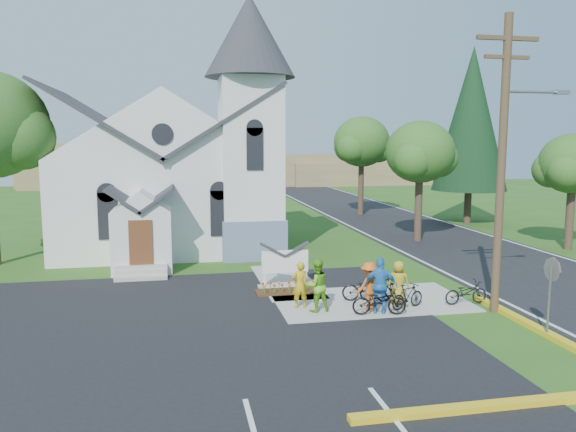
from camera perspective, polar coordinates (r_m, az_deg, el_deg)
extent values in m
plane|color=#2C5719|center=(20.24, 4.81, -9.28)|extent=(120.00, 120.00, 0.00)
cube|color=black|center=(17.67, -16.13, -12.07)|extent=(20.00, 16.00, 0.02)
cube|color=black|center=(37.42, 13.22, -1.59)|extent=(8.00, 90.00, 0.02)
cube|color=#A09B90|center=(21.13, 8.39, -8.53)|extent=(7.00, 4.00, 0.05)
cube|color=white|center=(31.78, -12.26, 1.36)|extent=(11.00, 9.00, 5.00)
cube|color=slate|center=(28.95, -3.74, -2.08)|extent=(3.20, 3.20, 2.00)
cube|color=white|center=(28.57, -3.80, 4.85)|extent=(3.00, 3.00, 9.00)
cone|color=#2C2C31|center=(28.99, -3.92, 17.79)|extent=(4.50, 4.50, 4.00)
cube|color=white|center=(26.33, -14.57, -2.41)|extent=(2.60, 2.40, 2.80)
cube|color=brown|center=(25.10, -14.73, -2.66)|extent=(1.00, 0.10, 2.00)
cube|color=#A09B90|center=(22.95, -0.32, -7.08)|extent=(2.20, 0.40, 0.10)
cube|color=white|center=(22.69, -2.44, -5.96)|extent=(0.12, 0.12, 1.00)
cube|color=white|center=(23.00, 1.77, -5.76)|extent=(0.12, 0.12, 1.00)
cube|color=white|center=(22.72, -0.32, -4.64)|extent=(1.90, 0.14, 0.90)
cube|color=#3A240F|center=(22.10, 0.13, -7.70)|extent=(2.60, 1.10, 0.07)
cylinder|color=#4E3427|center=(20.19, 20.86, 4.64)|extent=(0.28, 0.28, 10.00)
cube|color=#4E3427|center=(20.44, 21.44, 16.47)|extent=(2.20, 0.14, 0.14)
cube|color=#4E3427|center=(20.35, 21.35, 14.81)|extent=(1.60, 0.12, 0.12)
cylinder|color=gray|center=(20.84, 23.81, 11.46)|extent=(2.20, 0.10, 0.10)
cube|color=gray|center=(21.42, 26.04, 11.22)|extent=(0.50, 0.22, 0.14)
cylinder|color=gray|center=(18.62, 24.98, -7.97)|extent=(0.07, 0.07, 2.20)
cylinder|color=#B21414|center=(18.42, 25.29, -4.95)|extent=(0.04, 0.76, 0.76)
cylinder|color=#372A1E|center=(33.83, 13.10, 0.90)|extent=(0.44, 0.44, 4.05)
ellipsoid|color=#2B561D|center=(33.61, 13.27, 6.36)|extent=(4.00, 4.00, 3.60)
cylinder|color=#372A1E|center=(45.11, 7.42, 2.96)|extent=(0.44, 0.44, 4.50)
ellipsoid|color=#2B561D|center=(44.96, 7.50, 7.50)|extent=(4.40, 4.40, 3.96)
cylinder|color=#372A1E|center=(34.07, 26.71, -0.06)|extent=(0.44, 0.44, 3.60)
ellipsoid|color=#2B561D|center=(33.85, 27.00, 4.78)|extent=(3.60, 3.60, 3.24)
cylinder|color=#372A1E|center=(42.16, 17.78, 0.90)|extent=(0.50, 0.50, 2.40)
cone|color=black|center=(41.93, 18.13, 9.34)|extent=(5.20, 5.20, 10.00)
cube|color=olive|center=(75.56, -2.57, 4.69)|extent=(60.00, 8.00, 4.00)
cube|color=olive|center=(76.79, -14.73, 5.09)|extent=(30.00, 6.00, 5.60)
cube|color=olive|center=(77.72, 9.44, 4.31)|extent=(25.00, 6.00, 3.00)
imported|color=gold|center=(19.82, 1.22, -6.99)|extent=(0.61, 0.41, 1.65)
imported|color=black|center=(19.36, 9.25, -8.51)|extent=(1.91, 0.93, 0.96)
imported|color=#66B421|center=(19.41, 2.93, -7.06)|extent=(0.98, 0.82, 1.82)
imported|color=black|center=(21.11, 9.32, -7.16)|extent=(1.58, 0.46, 0.95)
imported|color=#287FCC|center=(19.39, 9.38, -7.00)|extent=(1.22, 0.87, 1.93)
imported|color=black|center=(20.87, 8.04, -7.29)|extent=(1.93, 1.10, 0.96)
imported|color=orange|center=(19.81, 8.25, -7.03)|extent=(1.23, 0.95, 1.68)
imported|color=black|center=(20.25, 12.05, -7.97)|extent=(1.52, 0.94, 0.88)
imported|color=#AD9820|center=(20.62, 11.17, -6.65)|extent=(0.91, 0.77, 1.59)
imported|color=black|center=(21.33, 17.61, -7.40)|extent=(1.65, 0.63, 0.86)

